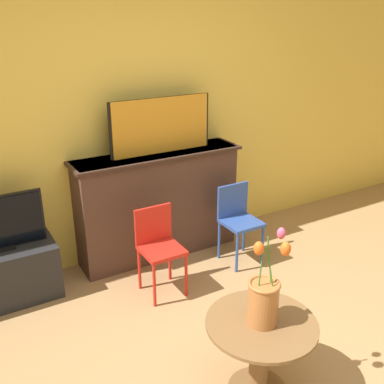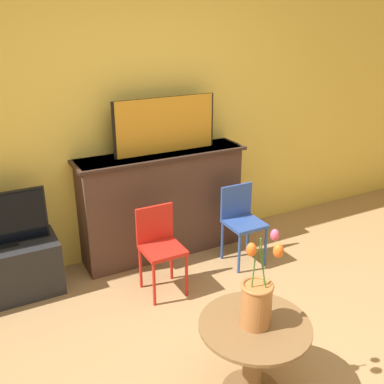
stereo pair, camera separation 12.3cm
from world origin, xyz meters
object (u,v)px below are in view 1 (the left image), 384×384
object	(u,v)px
painting	(161,125)
chair_blue	(238,217)
vase_tulips	(264,298)
chair_red	(159,244)

from	to	relation	value
painting	chair_blue	bearing A→B (deg)	-42.31
painting	chair_blue	xyz separation A→B (m)	(0.50, -0.45, -0.78)
painting	vase_tulips	distance (m)	1.87
painting	vase_tulips	xyz separation A→B (m)	(-0.29, -1.77, -0.54)
chair_red	vase_tulips	size ratio (longest dim) A/B	1.24
chair_red	vase_tulips	bearing A→B (deg)	-88.96
painting	chair_blue	distance (m)	1.03
chair_red	chair_blue	distance (m)	0.82
chair_red	vase_tulips	distance (m)	1.25
painting	vase_tulips	bearing A→B (deg)	-99.39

